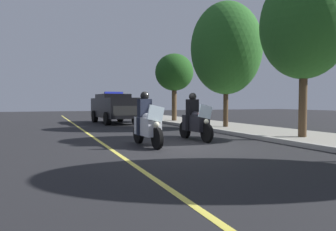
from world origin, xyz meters
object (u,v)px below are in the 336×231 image
Objects in this scene: cyclist_background at (119,108)px; tree_far_back at (226,48)px; tree_mid_block at (304,25)px; police_motorcycle_lead_right at (195,121)px; police_suv at (114,107)px; tree_behind_suv at (174,73)px; police_motorcycle_lead_left at (147,124)px.

tree_far_back is at bearing 13.79° from cyclist_background.
tree_mid_block is 0.94× the size of tree_far_back.
police_motorcycle_lead_right is at bearing -3.07° from cyclist_background.
police_suv is 0.78× the size of tree_far_back.
police_suv is at bearing -158.09° from tree_mid_block.
tree_far_back reaches higher than police_motorcycle_lead_right.
police_motorcycle_lead_right is 0.46× the size of tree_behind_suv.
cyclist_background is at bearing -155.99° from tree_behind_suv.
police_suv is 8.24m from tree_far_back.
police_motorcycle_lead_left is at bearing -6.92° from police_suv.
police_suv is 4.80m from tree_behind_suv.
tree_behind_suv is at bearing -176.94° from tree_far_back.
police_suv is at bearing -92.30° from tree_behind_suv.
cyclist_background is at bearing -166.21° from tree_far_back.
tree_mid_block is at bearing 0.34° from tree_far_back.
tree_far_back is (-5.10, -0.03, -0.03)m from tree_mid_block.
tree_behind_suv is (-9.78, 3.40, 2.71)m from police_motorcycle_lead_right.
police_motorcycle_lead_left is 0.35× the size of tree_mid_block.
tree_behind_suv is at bearing -178.18° from tree_mid_block.
tree_behind_suv reaches higher than police_motorcycle_lead_left.
cyclist_background is 0.27× the size of tree_far_back.
police_motorcycle_lead_right is 10.71m from tree_behind_suv.
police_motorcycle_lead_right is (-0.75, 2.08, 0.00)m from police_motorcycle_lead_left.
cyclist_background is at bearing 163.91° from police_suv.
police_suv is (-10.70, 1.30, 0.37)m from police_motorcycle_lead_left.
police_motorcycle_lead_left is 0.43× the size of police_suv.
police_motorcycle_lead_right is 0.33× the size of tree_far_back.
police_suv is (-9.95, -0.78, 0.37)m from police_motorcycle_lead_right.
police_motorcycle_lead_left is 8.12m from tree_far_back.
police_motorcycle_lead_right is at bearing -44.59° from tree_far_back.
cyclist_background is (-5.60, 1.61, -0.22)m from police_suv.
police_motorcycle_lead_left is 6.81m from tree_mid_block.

